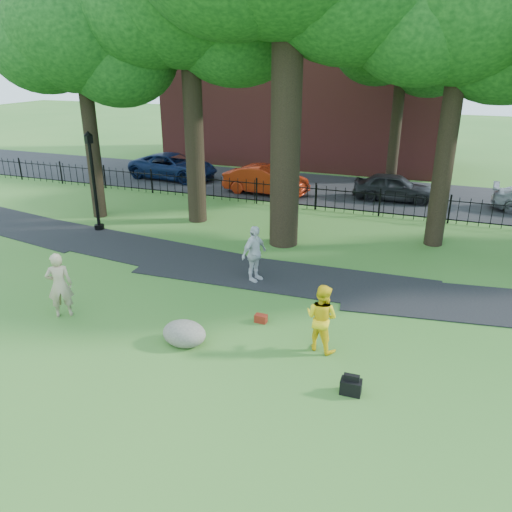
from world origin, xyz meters
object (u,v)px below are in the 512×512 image
at_px(red_sedan, 266,180).
at_px(lamppost, 94,183).
at_px(man, 322,318).
at_px(boulder, 184,332).
at_px(woman, 60,285).

bearing_deg(red_sedan, lamppost, 154.86).
bearing_deg(red_sedan, man, -151.17).
bearing_deg(boulder, man, 16.37).
bearing_deg(man, red_sedan, -47.66).
height_order(man, red_sedan, man).
bearing_deg(man, lamppost, -10.05).
bearing_deg(woman, lamppost, -96.92).
distance_m(lamppost, red_sedan, 9.44).
xyz_separation_m(man, red_sedan, (-6.40, 13.93, -0.13)).
height_order(woman, red_sedan, woman).
height_order(woman, man, woman).
distance_m(man, lamppost, 12.45).
bearing_deg(woman, boulder, 141.91).
distance_m(man, red_sedan, 15.33).
relative_size(woman, red_sedan, 0.42).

